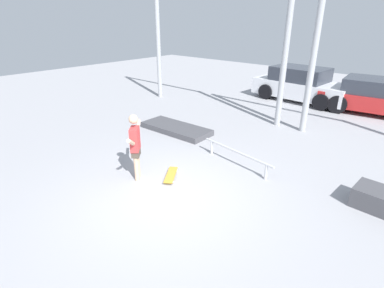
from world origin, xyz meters
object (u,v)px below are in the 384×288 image
skateboard (171,175)px  grind_rail (237,154)px  manual_pad (176,129)px  parked_car_white (301,85)px  skateboarder (135,144)px  parked_car_red (379,97)px

skateboard → grind_rail: 1.77m
manual_pad → parked_car_white: 6.74m
skateboard → parked_car_white: parked_car_white is taller
skateboarder → grind_rail: (1.37, 2.10, -0.56)m
parked_car_white → parked_car_red: parked_car_white is taller
grind_rail → parked_car_red: (1.58, 7.46, 0.32)m
manual_pad → skateboard: bearing=-47.9°
skateboarder → manual_pad: 3.34m
skateboarder → manual_pad: skateboarder is taller
parked_car_red → manual_pad: bearing=-129.7°
manual_pad → parked_car_white: parked_car_white is taller
skateboard → manual_pad: bearing=-173.0°
manual_pad → parked_car_white: bearing=77.8°
skateboarder → manual_pad: size_ratio=0.65×
skateboarder → parked_car_white: size_ratio=0.37×
grind_rail → parked_car_red: size_ratio=0.51×
skateboarder → grind_rail: size_ratio=0.70×
grind_rail → parked_car_red: bearing=78.0°
manual_pad → parked_car_red: bearing=56.2°
grind_rail → skateboarder: bearing=-123.0°
manual_pad → parked_car_red: parked_car_red is taller
skateboarder → parked_car_red: size_ratio=0.36×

